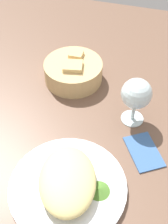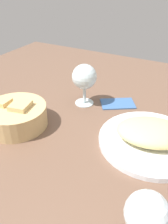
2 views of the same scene
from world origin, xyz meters
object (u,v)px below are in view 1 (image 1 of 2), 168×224
wine_glass_near (136,95)px  folded_napkin (144,151)px  bread_basket (73,71)px  plate (68,187)px

wine_glass_near → folded_napkin: size_ratio=1.24×
bread_basket → folded_napkin: size_ratio=1.60×
bread_basket → wine_glass_near: bearing=-118.9°
plate → bread_basket: bearing=15.4°
wine_glass_near → plate: bearing=157.4°
bread_basket → wine_glass_near: wine_glass_near is taller
plate → bread_basket: bread_basket is taller
wine_glass_near → folded_napkin: wine_glass_near is taller
wine_glass_near → folded_napkin: 14.20cm
plate → bread_basket: size_ratio=1.52×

